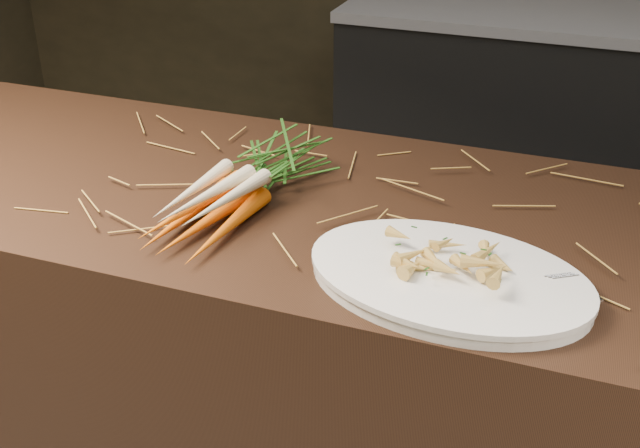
# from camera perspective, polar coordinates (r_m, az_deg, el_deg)

# --- Properties ---
(main_counter) EXTENTS (2.40, 0.70, 0.90)m
(main_counter) POSITION_cam_1_polar(r_m,az_deg,el_deg) (1.70, 2.11, -12.39)
(main_counter) COLOR black
(main_counter) RESTS_ON ground
(back_counter) EXTENTS (1.82, 0.62, 0.84)m
(back_counter) POSITION_cam_1_polar(r_m,az_deg,el_deg) (3.31, 17.72, 6.96)
(back_counter) COLOR black
(back_counter) RESTS_ON ground
(straw_bedding) EXTENTS (1.40, 0.60, 0.02)m
(straw_bedding) POSITION_cam_1_polar(r_m,az_deg,el_deg) (1.44, 2.43, 1.53)
(straw_bedding) COLOR #A4782B
(straw_bedding) RESTS_ON main_counter
(root_veg_bunch) EXTENTS (0.20, 0.49, 0.09)m
(root_veg_bunch) POSITION_cam_1_polar(r_m,az_deg,el_deg) (1.46, -4.84, 3.40)
(root_veg_bunch) COLOR #DA4709
(root_veg_bunch) RESTS_ON main_counter
(serving_platter) EXTENTS (0.46, 0.34, 0.02)m
(serving_platter) POSITION_cam_1_polar(r_m,az_deg,el_deg) (1.23, 9.08, -3.96)
(serving_platter) COLOR white
(serving_platter) RESTS_ON main_counter
(roasted_veg_heap) EXTENTS (0.23, 0.18, 0.05)m
(roasted_veg_heap) POSITION_cam_1_polar(r_m,az_deg,el_deg) (1.21, 9.21, -2.53)
(roasted_veg_heap) COLOR #B48834
(roasted_veg_heap) RESTS_ON serving_platter
(serving_fork) EXTENTS (0.14, 0.10, 0.00)m
(serving_fork) POSITION_cam_1_polar(r_m,az_deg,el_deg) (1.17, 15.93, -5.59)
(serving_fork) COLOR silver
(serving_fork) RESTS_ON serving_platter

